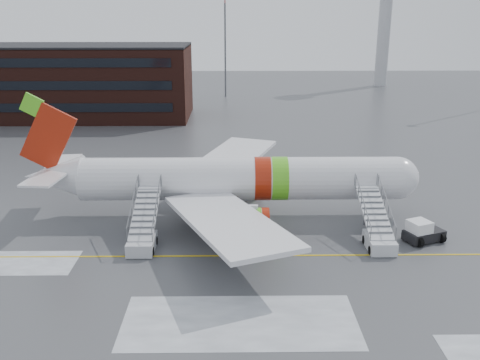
{
  "coord_description": "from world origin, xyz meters",
  "views": [
    {
      "loc": [
        -6.34,
        -37.76,
        17.67
      ],
      "look_at": [
        -5.8,
        5.39,
        4.0
      ],
      "focal_mm": 40.0,
      "sensor_mm": 36.0,
      "label": 1
    }
  ],
  "objects_px": {
    "airstair_aft": "(143,234)",
    "pushback_tug": "(422,232)",
    "airliner": "(229,179)",
    "airstair_fwd": "(377,232)"
  },
  "relations": [
    {
      "from": "airliner",
      "to": "airstair_aft",
      "type": "distance_m",
      "value": 9.64
    },
    {
      "from": "airliner",
      "to": "airstair_fwd",
      "type": "distance_m",
      "value": 13.61
    },
    {
      "from": "airstair_aft",
      "to": "pushback_tug",
      "type": "bearing_deg",
      "value": 1.72
    },
    {
      "from": "airliner",
      "to": "airstair_fwd",
      "type": "xyz_separation_m",
      "value": [
        11.7,
        -6.54,
        -2.35
      ]
    },
    {
      "from": "airstair_fwd",
      "to": "pushback_tug",
      "type": "bearing_deg",
      "value": 9.94
    },
    {
      "from": "airstair_aft",
      "to": "pushback_tug",
      "type": "relative_size",
      "value": 2.17
    },
    {
      "from": "airstair_aft",
      "to": "pushback_tug",
      "type": "distance_m",
      "value": 22.2
    },
    {
      "from": "airstair_fwd",
      "to": "airstair_aft",
      "type": "relative_size",
      "value": 1.0
    },
    {
      "from": "airstair_aft",
      "to": "airstair_fwd",
      "type": "bearing_deg",
      "value": 0.0
    },
    {
      "from": "airliner",
      "to": "airstair_aft",
      "type": "height_order",
      "value": "airliner"
    }
  ]
}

